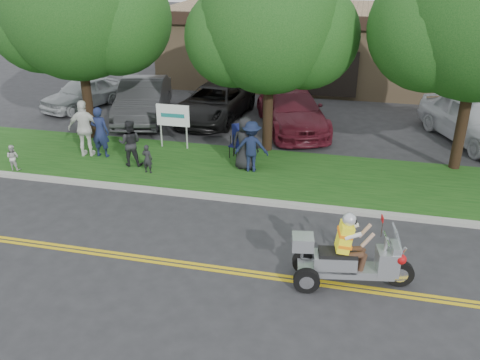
% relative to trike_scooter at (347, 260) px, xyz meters
% --- Properties ---
extents(ground, '(120.00, 120.00, 0.00)m').
position_rel_trike_scooter_xyz_m(ground, '(-3.69, 0.37, -0.63)').
color(ground, '#28282B').
rests_on(ground, ground).
extents(centerline_near, '(60.00, 0.10, 0.01)m').
position_rel_trike_scooter_xyz_m(centerline_near, '(-3.69, -0.21, -0.62)').
color(centerline_near, gold).
rests_on(centerline_near, ground).
extents(centerline_far, '(60.00, 0.10, 0.01)m').
position_rel_trike_scooter_xyz_m(centerline_far, '(-3.69, -0.05, -0.62)').
color(centerline_far, gold).
rests_on(centerline_far, ground).
extents(curb, '(60.00, 0.25, 0.12)m').
position_rel_trike_scooter_xyz_m(curb, '(-3.69, 3.42, -0.57)').
color(curb, '#A8A89E').
rests_on(curb, ground).
extents(grass_verge, '(60.00, 4.00, 0.10)m').
position_rel_trike_scooter_xyz_m(grass_verge, '(-3.69, 5.57, -0.57)').
color(grass_verge, '#154412').
rests_on(grass_verge, ground).
extents(commercial_building, '(18.00, 8.20, 4.00)m').
position_rel_trike_scooter_xyz_m(commercial_building, '(-1.69, 19.34, 1.38)').
color(commercial_building, '#9E7F5B').
rests_on(commercial_building, ground).
extents(tree_left, '(6.62, 5.40, 7.78)m').
position_rel_trike_scooter_xyz_m(tree_left, '(-10.13, 7.40, 4.22)').
color(tree_left, '#332114').
rests_on(tree_left, ground).
extents(tree_mid, '(5.88, 4.80, 7.05)m').
position_rel_trike_scooter_xyz_m(tree_mid, '(-3.14, 7.60, 3.81)').
color(tree_mid, '#332114').
rests_on(tree_mid, ground).
extents(business_sign, '(1.25, 0.06, 1.75)m').
position_rel_trike_scooter_xyz_m(business_sign, '(-6.59, 6.97, 0.63)').
color(business_sign, silver).
rests_on(business_sign, ground).
extents(trike_scooter, '(2.74, 1.07, 1.80)m').
position_rel_trike_scooter_xyz_m(trike_scooter, '(0.00, 0.00, 0.00)').
color(trike_scooter, black).
rests_on(trike_scooter, ground).
extents(lawn_chair_a, '(0.63, 0.64, 1.01)m').
position_rel_trike_scooter_xyz_m(lawn_chair_a, '(-4.05, 6.72, 0.05)').
color(lawn_chair_a, black).
rests_on(lawn_chair_a, grass_verge).
extents(lawn_chair_b, '(0.85, 0.86, 1.20)m').
position_rel_trike_scooter_xyz_m(lawn_chair_b, '(-3.94, 6.64, 0.15)').
color(lawn_chair_b, black).
rests_on(lawn_chair_b, grass_verge).
extents(spectator_adult_left, '(0.66, 0.44, 1.82)m').
position_rel_trike_scooter_xyz_m(spectator_adult_left, '(-8.81, 5.56, 0.39)').
color(spectator_adult_left, '#1A2248').
rests_on(spectator_adult_left, grass_verge).
extents(spectator_adult_mid, '(0.88, 0.75, 1.60)m').
position_rel_trike_scooter_xyz_m(spectator_adult_mid, '(-7.45, 5.04, 0.28)').
color(spectator_adult_mid, black).
rests_on(spectator_adult_mid, grass_verge).
extents(spectator_adult_right, '(1.26, 0.69, 2.03)m').
position_rel_trike_scooter_xyz_m(spectator_adult_right, '(-9.34, 5.51, 0.49)').
color(spectator_adult_right, white).
rests_on(spectator_adult_right, grass_verge).
extents(spectator_chair_a, '(1.16, 0.73, 1.72)m').
position_rel_trike_scooter_xyz_m(spectator_chair_a, '(-3.35, 5.52, 0.34)').
color(spectator_chair_a, '#141D3A').
rests_on(spectator_chair_a, grass_verge).
extents(spectator_chair_b, '(0.89, 0.59, 1.80)m').
position_rel_trike_scooter_xyz_m(spectator_chair_b, '(-3.59, 5.66, 0.38)').
color(spectator_chair_b, black).
rests_on(spectator_chair_b, grass_verge).
extents(child_left, '(0.37, 0.26, 0.98)m').
position_rel_trike_scooter_xyz_m(child_left, '(-6.65, 4.57, -0.03)').
color(child_left, black).
rests_on(child_left, grass_verge).
extents(child_right, '(0.43, 0.33, 0.88)m').
position_rel_trike_scooter_xyz_m(child_right, '(-11.12, 3.77, -0.08)').
color(child_right, beige).
rests_on(child_right, grass_verge).
extents(parked_car_far_left, '(2.89, 4.43, 1.40)m').
position_rel_trike_scooter_xyz_m(parked_car_far_left, '(-12.69, 11.22, 0.07)').
color(parked_car_far_left, '#B5B9BD').
rests_on(parked_car_far_left, ground).
extents(parked_car_left, '(3.06, 5.59, 1.75)m').
position_rel_trike_scooter_xyz_m(parked_car_left, '(-9.19, 10.23, 0.25)').
color(parked_car_left, '#313133').
rests_on(parked_car_left, ground).
extents(parked_car_mid, '(2.87, 5.49, 1.48)m').
position_rel_trike_scooter_xyz_m(parked_car_mid, '(-6.19, 10.94, 0.11)').
color(parked_car_mid, black).
rests_on(parked_car_mid, ground).
extents(parked_car_right, '(4.11, 6.05, 1.63)m').
position_rel_trike_scooter_xyz_m(parked_car_right, '(-2.72, 10.49, 0.19)').
color(parked_car_right, '#571420').
rests_on(parked_car_right, ground).
extents(parked_car_far_right, '(4.08, 5.62, 1.78)m').
position_rel_trike_scooter_xyz_m(parked_car_far_right, '(4.31, 10.54, 0.26)').
color(parked_car_far_right, silver).
rests_on(parked_car_far_right, ground).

